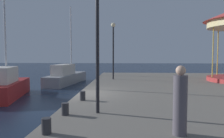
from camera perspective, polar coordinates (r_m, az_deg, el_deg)
The scene contains 9 objects.
ground_plane at distance 11.62m, azimuth -8.69°, elevation -10.07°, with size 120.00×120.00×0.00m, color #162338.
sailboat_red at distance 15.61m, azimuth -26.45°, elevation -4.01°, with size 3.05×5.69×7.72m.
sailboat_grey at distance 21.17m, azimuth -11.98°, elevation -1.89°, with size 2.57×7.01×7.54m.
lamp_post_near_edge at distance 7.34m, azimuth -3.87°, elevation 12.42°, with size 0.36×0.36×4.53m.
lamp_post_mid_promenade at distance 17.46m, azimuth 0.33°, elevation 7.36°, with size 0.36×0.36×4.51m.
bollard_north at distance 7.37m, azimuth -12.21°, elevation -10.22°, with size 0.24×0.24×0.40m, color #2D2D33.
bollard_center at distance 9.54m, azimuth -7.72°, elevation -6.96°, with size 0.24×0.24×0.40m, color #2D2D33.
bollard_south at distance 5.81m, azimuth -16.85°, elevation -14.13°, with size 0.24×0.24×0.40m, color #2D2D33.
person_far_corner at distance 5.61m, azimuth 17.46°, elevation -8.45°, with size 0.34×0.34×1.71m.
Camera 1 is at (2.37, -11.03, 2.77)m, focal length 34.81 mm.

